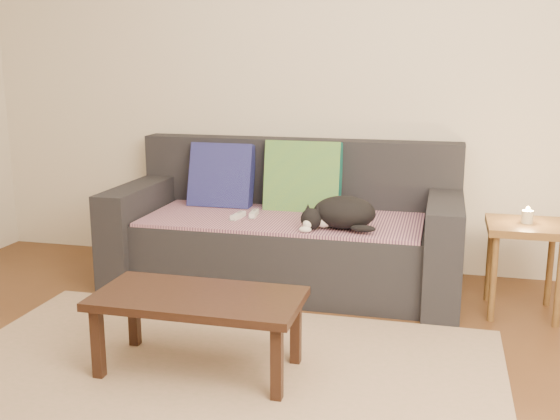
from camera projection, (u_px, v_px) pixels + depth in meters
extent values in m
plane|color=brown|center=(196.00, 404.00, 2.66)|extent=(4.50, 4.50, 0.00)
cube|color=beige|center=(302.00, 71.00, 4.26)|extent=(4.50, 0.04, 2.60)
cube|color=#232328|center=(284.00, 253.00, 4.03)|extent=(1.70, 0.78, 0.42)
cube|color=#232328|center=(299.00, 173.00, 4.31)|extent=(2.10, 0.18, 0.45)
cube|color=#232328|center=(142.00, 229.00, 4.24)|extent=(0.20, 0.90, 0.60)
cube|color=#232328|center=(443.00, 249.00, 3.78)|extent=(0.20, 0.90, 0.60)
cube|color=#402444|center=(283.00, 219.00, 3.96)|extent=(1.66, 0.74, 0.02)
cube|color=#181457|center=(222.00, 176.00, 4.28)|extent=(0.42, 0.22, 0.43)
cube|color=#0E5D54|center=(303.00, 180.00, 4.15)|extent=(0.48, 0.20, 0.50)
ellipsoid|color=black|center=(344.00, 212.00, 3.68)|extent=(0.39, 0.32, 0.19)
sphere|color=black|center=(311.00, 219.00, 3.65)|extent=(0.14, 0.14, 0.12)
sphere|color=white|center=(307.00, 224.00, 3.61)|extent=(0.06, 0.06, 0.05)
ellipsoid|color=black|center=(363.00, 229.00, 3.56)|extent=(0.15, 0.07, 0.04)
cube|color=white|center=(254.00, 214.00, 3.99)|extent=(0.05, 0.15, 0.03)
cube|color=white|center=(238.00, 216.00, 3.94)|extent=(0.06, 0.15, 0.03)
cube|color=brown|center=(526.00, 227.00, 3.53)|extent=(0.41, 0.41, 0.04)
cylinder|color=brown|center=(493.00, 279.00, 3.47)|extent=(0.04, 0.04, 0.47)
cylinder|color=brown|center=(559.00, 284.00, 3.39)|extent=(0.04, 0.04, 0.47)
cylinder|color=brown|center=(490.00, 261.00, 3.78)|extent=(0.04, 0.04, 0.47)
cylinder|color=brown|center=(550.00, 266.00, 3.70)|extent=(0.04, 0.04, 0.47)
cylinder|color=beige|center=(527.00, 217.00, 3.51)|extent=(0.06, 0.06, 0.07)
sphere|color=#FFBF59|center=(528.00, 209.00, 3.50)|extent=(0.02, 0.02, 0.02)
cube|color=tan|center=(209.00, 386.00, 2.80)|extent=(2.50, 1.80, 0.01)
cube|color=black|center=(198.00, 299.00, 2.86)|extent=(0.91, 0.46, 0.04)
cube|color=black|center=(98.00, 344.00, 2.84)|extent=(0.05, 0.05, 0.33)
cube|color=black|center=(277.00, 364.00, 2.64)|extent=(0.05, 0.05, 0.33)
cube|color=black|center=(134.00, 315.00, 3.16)|extent=(0.05, 0.05, 0.33)
cube|color=black|center=(296.00, 331.00, 2.97)|extent=(0.05, 0.05, 0.33)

